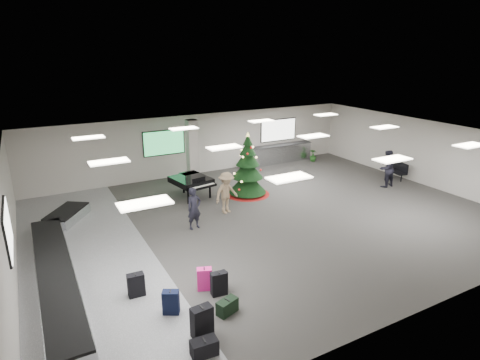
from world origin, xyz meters
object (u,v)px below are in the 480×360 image
grand_piano (192,181)px  traveler_bench (387,169)px  potted_plant_right (313,155)px  bench (396,169)px  traveler_b (226,193)px  service_counter (280,153)px  traveler_a (194,208)px  pink_suitcase (204,279)px  christmas_tree (248,173)px  potted_plant_left (243,163)px  baggage_carousel (59,260)px

grand_piano → traveler_bench: bearing=-29.7°
potted_plant_right → grand_piano: bearing=-165.7°
bench → traveler_b: bearing=-168.0°
service_counter → traveler_bench: size_ratio=2.21×
bench → traveler_a: 11.65m
pink_suitcase → christmas_tree: bearing=72.5°
traveler_bench → pink_suitcase: bearing=16.4°
service_counter → potted_plant_right: service_counter is taller
christmas_tree → pink_suitcase: bearing=-128.4°
grand_piano → traveler_a: traveler_a is taller
traveler_a → potted_plant_left: bearing=37.5°
pink_suitcase → potted_plant_left: (6.68, 9.89, 0.03)m
traveler_a → traveler_b: 1.92m
grand_piano → bench: bearing=-23.4°
baggage_carousel → potted_plant_right: bearing=22.1°
baggage_carousel → pink_suitcase: (3.50, -3.31, 0.11)m
potted_plant_left → potted_plant_right: (4.51, -0.60, 0.01)m
service_counter → christmas_tree: christmas_tree is taller
baggage_carousel → traveler_bench: bearing=2.3°
potted_plant_right → traveler_bench: bearing=-87.9°
traveler_a → traveler_bench: bearing=-10.6°
traveler_a → potted_plant_left: 8.07m
service_counter → traveler_b: 8.27m
bench → traveler_b: traveler_b is taller
christmas_tree → bench: size_ratio=1.97×
bench → grand_piano: bearing=179.2°
baggage_carousel → potted_plant_left: (10.18, 6.58, 0.15)m
traveler_b → potted_plant_left: bearing=40.3°
grand_piano → traveler_bench: 9.45m
potted_plant_left → potted_plant_right: size_ratio=0.98×
traveler_bench → potted_plant_left: size_ratio=2.56×
service_counter → bench: size_ratio=2.71×
service_counter → traveler_a: 10.12m
pink_suitcase → grand_piano: grand_piano is taller
baggage_carousel → potted_plant_right: (14.69, 5.98, 0.15)m
traveler_b → traveler_bench: bearing=-20.3°
potted_plant_right → bench: bearing=-69.6°
grand_piano → pink_suitcase: bearing=-119.4°
traveler_b → christmas_tree: bearing=24.3°
traveler_a → traveler_bench: size_ratio=0.88×
christmas_tree → potted_plant_left: (1.78, 3.70, -0.65)m
service_counter → potted_plant_left: size_ratio=5.66×
traveler_bench → christmas_tree: bearing=-22.0°
christmas_tree → grand_piano: size_ratio=1.40×
christmas_tree → traveler_bench: christmas_tree is taller
traveler_a → potted_plant_left: size_ratio=2.25×
bench → traveler_a: traveler_a is taller
traveler_b → traveler_bench: traveler_bench is taller
pink_suitcase → traveler_bench: traveler_bench is taller
pink_suitcase → service_counter: bearing=68.0°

